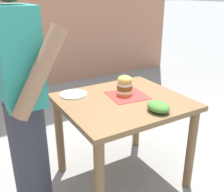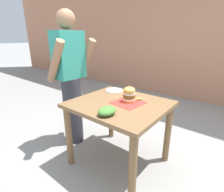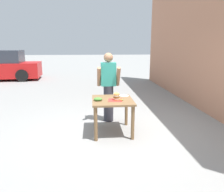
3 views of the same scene
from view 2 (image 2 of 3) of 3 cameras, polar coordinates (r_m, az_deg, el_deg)
name	(u,v)px [view 2 (image 2 of 3)]	position (r m, az deg, el deg)	size (l,w,h in m)	color
ground_plane	(119,161)	(2.20, 2.16, -20.45)	(80.00, 80.00, 0.00)	gray
patio_table	(119,114)	(1.87, 2.39, -5.85)	(0.86, 0.95, 0.74)	brown
serving_paper	(128,103)	(1.82, 5.30, -2.13)	(0.29, 0.29, 0.00)	red
sandwich	(129,94)	(1.82, 5.65, 0.58)	(0.13, 0.13, 0.20)	gold
pickle_spear	(138,99)	(1.89, 8.64, -1.01)	(0.02, 0.02, 0.08)	#8EA83D
side_plate_with_forks	(114,90)	(2.21, 0.78, 1.85)	(0.22, 0.22, 0.02)	white
side_salad	(107,111)	(1.53, -1.66, -4.93)	(0.18, 0.14, 0.07)	#477F33
diner_across_table	(71,79)	(2.27, -13.36, 5.42)	(0.55, 0.35, 1.69)	#33333D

